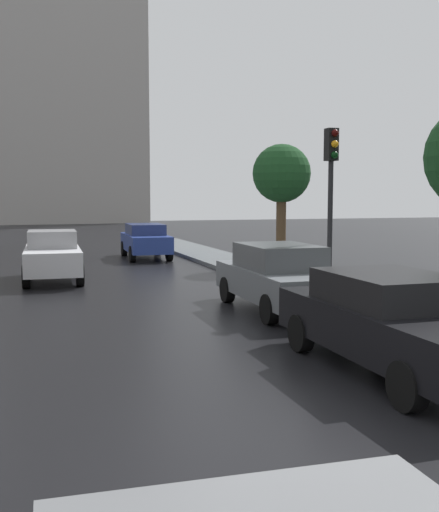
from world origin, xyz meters
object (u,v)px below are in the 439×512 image
Objects in this scene: car_blue_mid_road at (145,240)px; traffic_light at (331,181)px; car_grey_far_lane at (279,277)px; street_tree_mid at (282,175)px; car_black_near_kerb at (395,321)px; car_white_far_ahead at (53,256)px.

traffic_light reaches higher than car_blue_mid_road.
street_tree_mid reaches higher than car_grey_far_lane.
car_white_far_ahead is (-4.34, 11.75, 0.03)m from car_black_near_kerb.
traffic_light is at bearing 135.39° from car_white_far_ahead.
car_black_near_kerb is 5.08m from car_grey_far_lane.
car_white_far_ahead reaches higher than car_black_near_kerb.
car_black_near_kerb is 1.14× the size of traffic_light.
car_black_near_kerb is 1.02× the size of street_tree_mid.
car_black_near_kerb is at bearing -108.07° from traffic_light.
car_blue_mid_road is at bearing 93.48° from car_grey_far_lane.
street_tree_mid is (4.12, -4.74, 2.60)m from car_blue_mid_road.
car_blue_mid_road is at bearing -121.69° from car_white_far_ahead.
street_tree_mid is (2.13, 7.78, 0.41)m from traffic_light.
car_grey_far_lane is at bearing -85.10° from car_blue_mid_road.
car_white_far_ahead reaches higher than car_grey_far_lane.
car_white_far_ahead is 0.90× the size of street_tree_mid.
traffic_light is (1.39, 0.20, 2.18)m from car_grey_far_lane.
car_white_far_ahead is 1.01× the size of traffic_light.
street_tree_mid is (3.53, 7.98, 2.59)m from car_grey_far_lane.
traffic_light is (1.72, 5.27, 2.20)m from car_black_near_kerb.
car_white_far_ahead is at bearing 125.75° from car_grey_far_lane.
traffic_light is at bearing -105.35° from street_tree_mid.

